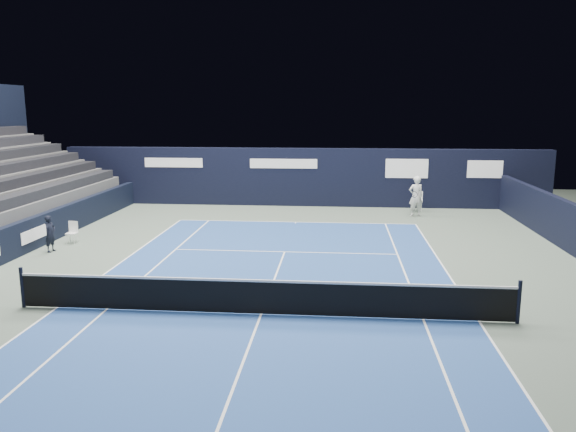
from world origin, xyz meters
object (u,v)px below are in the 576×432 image
at_px(line_judge_chair, 72,231).
at_px(tennis_player, 416,196).
at_px(folding_chair_back_a, 418,198).
at_px(folding_chair_back_b, 416,202).
at_px(tennis_net, 261,296).

distance_m(line_judge_chair, tennis_player, 15.75).
distance_m(folding_chair_back_a, line_judge_chair, 16.56).
height_order(folding_chair_back_b, tennis_net, tennis_net).
bearing_deg(tennis_player, folding_chair_back_a, 77.37).
xyz_separation_m(tennis_net, tennis_player, (5.72, 13.94, 0.48)).
xyz_separation_m(folding_chair_back_a, tennis_net, (-6.00, -15.18, -0.19)).
bearing_deg(folding_chair_back_a, tennis_net, -93.44).
xyz_separation_m(folding_chair_back_b, line_judge_chair, (-14.44, -8.33, 0.01)).
distance_m(folding_chair_back_a, tennis_net, 16.32).
bearing_deg(folding_chair_back_a, tennis_player, -84.51).
bearing_deg(folding_chair_back_b, folding_chair_back_a, -102.77).
bearing_deg(line_judge_chair, tennis_player, 26.70).
relative_size(folding_chair_back_b, tennis_net, 0.06).
bearing_deg(folding_chair_back_a, line_judge_chair, -132.80).
height_order(folding_chair_back_b, tennis_player, tennis_player).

